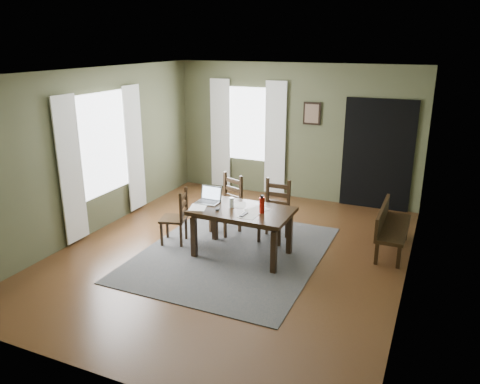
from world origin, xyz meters
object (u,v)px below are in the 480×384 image
at_px(water_bottle, 262,205).
at_px(laptop, 209,198).
at_px(dining_table, 242,215).
at_px(chair_end, 176,217).
at_px(bench, 389,225).
at_px(chair_back_right, 275,212).
at_px(chair_back_left, 227,205).

bearing_deg(water_bottle, laptop, 172.40).
bearing_deg(dining_table, chair_end, -179.22).
bearing_deg(laptop, bench, 20.56).
bearing_deg(bench, chair_back_right, 99.71).
relative_size(chair_back_left, water_bottle, 3.65).
relative_size(chair_end, chair_back_right, 0.91).
distance_m(bench, laptop, 2.78).
xyz_separation_m(dining_table, bench, (1.99, 1.06, -0.22)).
distance_m(bench, water_bottle, 2.04).
distance_m(dining_table, chair_end, 1.15).
bearing_deg(laptop, chair_back_right, 38.53).
bearing_deg(chair_end, water_bottle, 73.96).
bearing_deg(laptop, dining_table, -9.54).
relative_size(chair_back_right, water_bottle, 3.65).
xyz_separation_m(dining_table, laptop, (-0.59, 0.10, 0.15)).
bearing_deg(dining_table, chair_back_right, 72.89).
distance_m(chair_back_right, laptop, 1.11).
bearing_deg(water_bottle, bench, 32.74).
relative_size(chair_back_right, bench, 0.77).
height_order(dining_table, chair_back_left, chair_back_left).
bearing_deg(bench, water_bottle, 122.74).
bearing_deg(chair_back_left, laptop, -70.05).
height_order(dining_table, chair_back_right, chair_back_right).
height_order(dining_table, laptop, laptop).
xyz_separation_m(chair_back_left, laptop, (0.01, -0.65, 0.32)).
bearing_deg(water_bottle, dining_table, 176.54).
relative_size(chair_back_left, laptop, 2.81).
xyz_separation_m(chair_back_left, chair_back_right, (0.84, 0.01, 0.00)).
relative_size(bench, water_bottle, 4.75).
bearing_deg(chair_end, dining_table, 74.78).
bearing_deg(chair_back_left, chair_end, -105.93).
distance_m(dining_table, bench, 2.27).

